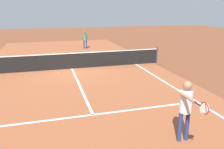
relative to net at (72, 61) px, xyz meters
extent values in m
plane|color=brown|center=(0.00, 0.00, -0.49)|extent=(60.00, 60.00, 0.00)
cube|color=#9E5433|center=(0.00, 0.00, -0.49)|extent=(10.62, 24.40, 0.00)
cube|color=white|center=(4.11, -5.95, -0.49)|extent=(0.10, 11.89, 0.01)
cube|color=white|center=(0.00, -6.40, -0.49)|extent=(8.22, 0.10, 0.01)
cube|color=white|center=(0.00, -3.20, -0.49)|extent=(0.10, 6.40, 0.01)
cylinder|color=#33383D|center=(5.57, 0.00, 0.04)|extent=(0.09, 0.09, 1.07)
cube|color=black|center=(0.00, 0.00, -0.04)|extent=(11.13, 0.02, 0.91)
cube|color=white|center=(0.00, 0.00, 0.44)|extent=(11.13, 0.03, 0.05)
cylinder|color=navy|center=(2.17, -8.59, -0.07)|extent=(0.11, 0.11, 0.84)
cylinder|color=navy|center=(1.95, -8.59, -0.07)|extent=(0.11, 0.11, 0.84)
cylinder|color=white|center=(2.06, -8.59, 0.65)|extent=(0.32, 0.32, 0.59)
sphere|color=#A87A5B|center=(2.06, -8.59, 1.10)|extent=(0.23, 0.23, 0.23)
cylinder|color=#A87A5B|center=(2.23, -8.59, 0.66)|extent=(0.08, 0.08, 0.57)
cylinder|color=#A87A5B|center=(1.89, -8.88, 0.89)|extent=(0.08, 0.57, 0.08)
cylinder|color=black|center=(1.90, -9.28, 0.89)|extent=(0.03, 0.22, 0.03)
torus|color=red|center=(1.90, -9.52, 0.89)|extent=(0.02, 0.28, 0.28)
cylinder|color=silver|center=(1.90, -9.52, 0.89)|extent=(0.25, 0.00, 0.25)
cylinder|color=navy|center=(2.06, 6.81, -0.12)|extent=(0.11, 0.11, 0.74)
cylinder|color=navy|center=(1.84, 6.79, -0.12)|extent=(0.11, 0.11, 0.74)
cylinder|color=#338C59|center=(1.95, 6.80, 0.51)|extent=(0.32, 0.32, 0.52)
sphere|color=brown|center=(1.95, 6.80, 0.92)|extent=(0.21, 0.21, 0.21)
cylinder|color=brown|center=(2.12, 6.82, 0.52)|extent=(0.08, 0.08, 0.51)
cylinder|color=brown|center=(1.78, 6.79, 0.52)|extent=(0.08, 0.08, 0.51)
sphere|color=#CCE033|center=(-0.84, -0.98, -0.46)|extent=(0.07, 0.07, 0.07)
camera|label=1|loc=(-1.31, -13.36, 3.00)|focal=36.54mm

